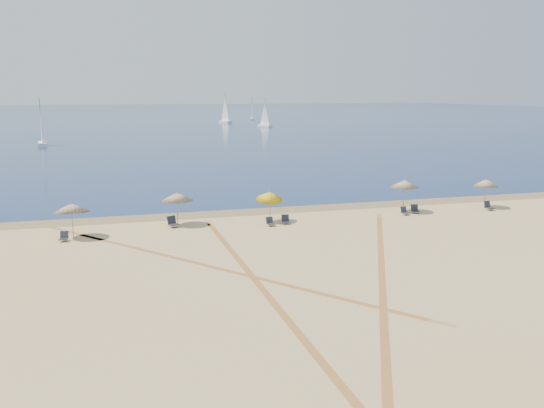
{
  "coord_description": "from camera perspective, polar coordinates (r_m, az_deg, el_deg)",
  "views": [
    {
      "loc": [
        -10.77,
        -17.98,
        9.03
      ],
      "look_at": [
        0.0,
        20.0,
        1.3
      ],
      "focal_mm": 37.83,
      "sensor_mm": 36.0,
      "label": 1
    }
  ],
  "objects": [
    {
      "name": "chair_6",
      "position": [
        43.94,
        13.06,
        -0.71
      ],
      "size": [
        0.59,
        0.67,
        0.6
      ],
      "rotation": [
        0.0,
        0.0,
        0.17
      ],
      "color": "black",
      "rests_on": "ground"
    },
    {
      "name": "sailboat_1",
      "position": [
        152.91,
        -0.72,
        8.54
      ],
      "size": [
        2.96,
        5.08,
        7.39
      ],
      "rotation": [
        0.0,
        0.0,
        0.37
      ],
      "color": "white",
      "rests_on": "ocean"
    },
    {
      "name": "umbrella_2",
      "position": [
        39.68,
        -9.43,
        0.73
      ],
      "size": [
        2.17,
        2.17,
        2.34
      ],
      "color": "gray",
      "rests_on": "ground"
    },
    {
      "name": "chair_5",
      "position": [
        39.91,
        1.35,
        -1.59
      ],
      "size": [
        0.6,
        0.68,
        0.63
      ],
      "rotation": [
        0.0,
        0.0,
        -0.13
      ],
      "color": "black",
      "rests_on": "ground"
    },
    {
      "name": "ocean",
      "position": [
        243.38,
        -13.44,
        8.66
      ],
      "size": [
        500.0,
        500.0,
        0.0
      ],
      "primitive_type": "plane",
      "color": "#0C2151",
      "rests_on": "ground"
    },
    {
      "name": "wet_sand",
      "position": [
        44.26,
        -1.41,
        -0.69
      ],
      "size": [
        500.0,
        500.0,
        0.0
      ],
      "primitive_type": "plane",
      "color": "olive",
      "rests_on": "ground"
    },
    {
      "name": "tire_tracks",
      "position": [
        29.33,
        0.38,
        -6.85
      ],
      "size": [
        47.95,
        43.82,
        0.0
      ],
      "color": "tan",
      "rests_on": "ground"
    },
    {
      "name": "sailboat_0",
      "position": [
        172.73,
        -4.68,
        8.96
      ],
      "size": [
        3.07,
        6.26,
        9.04
      ],
      "rotation": [
        0.0,
        0.0,
        0.26
      ],
      "color": "white",
      "rests_on": "ocean"
    },
    {
      "name": "sailboat_3",
      "position": [
        106.14,
        -21.95,
        6.75
      ],
      "size": [
        1.95,
        5.6,
        8.16
      ],
      "rotation": [
        0.0,
        0.0,
        0.1
      ],
      "color": "white",
      "rests_on": "ocean"
    },
    {
      "name": "ground",
      "position": [
        22.82,
        14.18,
        -12.6
      ],
      "size": [
        160.0,
        160.0,
        0.0
      ],
      "primitive_type": "plane",
      "color": "tan",
      "rests_on": "ground"
    },
    {
      "name": "umbrella_5",
      "position": [
        48.19,
        20.52,
        2.0
      ],
      "size": [
        1.93,
        1.93,
        2.35
      ],
      "color": "gray",
      "rests_on": "ground"
    },
    {
      "name": "chair_4",
      "position": [
        39.31,
        -0.18,
        -1.8
      ],
      "size": [
        0.58,
        0.65,
        0.6
      ],
      "rotation": [
        0.0,
        0.0,
        0.14
      ],
      "color": "black",
      "rests_on": "ground"
    },
    {
      "name": "chair_8",
      "position": [
        47.65,
        20.74,
        -0.2
      ],
      "size": [
        0.68,
        0.76,
        0.69
      ],
      "rotation": [
        0.0,
        0.0,
        0.17
      ],
      "color": "black",
      "rests_on": "ground"
    },
    {
      "name": "umbrella_4",
      "position": [
        44.61,
        13.04,
        1.98
      ],
      "size": [
        2.16,
        2.16,
        2.53
      ],
      "color": "gray",
      "rests_on": "ground"
    },
    {
      "name": "chair_7",
      "position": [
        44.75,
        14.04,
        -0.52
      ],
      "size": [
        0.66,
        0.73,
        0.66
      ],
      "rotation": [
        0.0,
        0.0,
        -0.2
      ],
      "color": "black",
      "rests_on": "ground"
    },
    {
      "name": "sailboat_2",
      "position": [
        192.01,
        -1.98,
        9.04
      ],
      "size": [
        2.27,
        5.01,
        7.23
      ],
      "rotation": [
        0.0,
        0.0,
        -0.22
      ],
      "color": "white",
      "rests_on": "ocean"
    },
    {
      "name": "chair_3",
      "position": [
        39.52,
        -9.86,
        -1.81
      ],
      "size": [
        0.84,
        0.9,
        0.74
      ],
      "rotation": [
        0.0,
        0.0,
        0.39
      ],
      "color": "black",
      "rests_on": "ground"
    },
    {
      "name": "umbrella_1",
      "position": [
        37.91,
        -19.33,
        -0.36
      ],
      "size": [
        2.27,
        2.31,
        2.31
      ],
      "color": "gray",
      "rests_on": "ground"
    },
    {
      "name": "chair_2",
      "position": [
        37.56,
        -19.99,
        -3.1
      ],
      "size": [
        0.56,
        0.64,
        0.6
      ],
      "rotation": [
        0.0,
        0.0,
        -0.13
      ],
      "color": "black",
      "rests_on": "ground"
    },
    {
      "name": "umbrella_3",
      "position": [
        40.1,
        -0.25,
        0.82
      ],
      "size": [
        1.89,
        1.97,
        2.39
      ],
      "color": "gray",
      "rests_on": "ground"
    }
  ]
}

